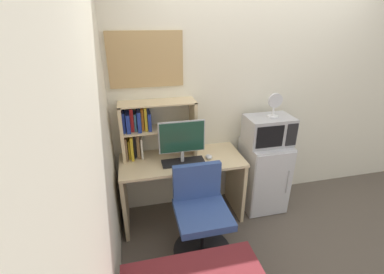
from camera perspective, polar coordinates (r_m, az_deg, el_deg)
wall_back at (r=3.29m, az=20.01°, el=9.23°), size 6.40×0.04×2.60m
wall_left at (r=1.32m, az=-22.13°, el=-13.17°), size 0.04×4.40×2.60m
desk at (r=2.87m, az=-2.10°, el=-8.62°), size 1.26×0.56×0.74m
hutch_bookshelf at (r=2.74m, az=-9.61°, el=2.02°), size 0.76×0.25×0.58m
monitor at (r=2.57m, az=-2.15°, el=-0.60°), size 0.45×0.18×0.44m
keyboard at (r=2.68m, az=-1.89°, el=-5.36°), size 0.42×0.16×0.02m
computer_mouse at (r=2.76m, az=3.63°, el=-4.25°), size 0.07×0.08×0.04m
mini_fridge at (r=3.23m, az=14.91°, el=-7.81°), size 0.46×0.49×0.81m
microwave at (r=2.98m, az=16.00°, el=1.37°), size 0.49×0.34×0.30m
desk_fan at (r=2.89m, az=17.24°, el=6.82°), size 0.15×0.11×0.25m
desk_chair at (r=2.59m, az=1.93°, el=-16.87°), size 0.55×0.55×0.85m
wall_corkboard at (r=2.67m, az=-9.81°, el=15.93°), size 0.71×0.02×0.52m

